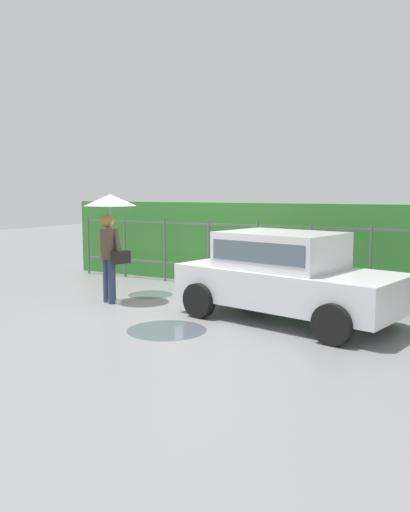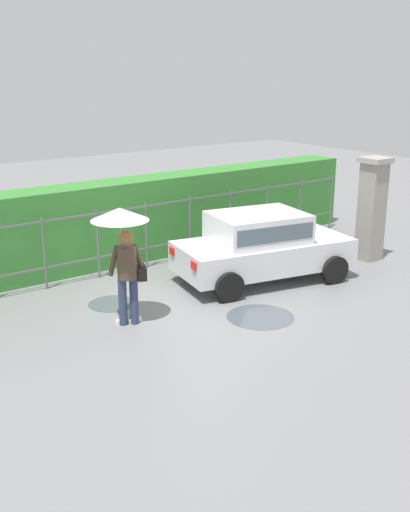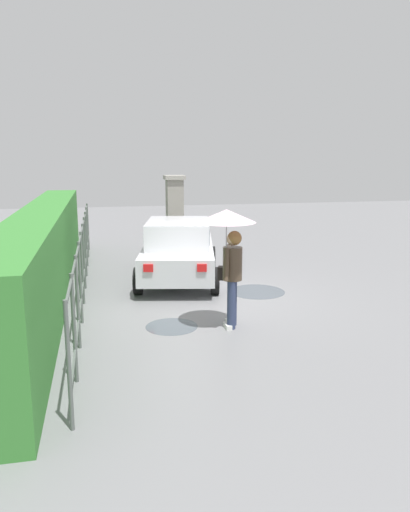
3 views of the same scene
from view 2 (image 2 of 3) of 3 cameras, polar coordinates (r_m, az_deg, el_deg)
ground_plane at (r=12.22m, az=-0.03°, el=-4.10°), size 40.00×40.00×0.00m
car at (r=13.17m, az=5.17°, el=1.10°), size 3.96×2.43×1.48m
pedestrian at (r=10.77m, az=-7.51°, el=1.68°), size 1.01×1.01×2.10m
gate_pillar at (r=14.99m, az=15.05°, el=4.27°), size 0.60×0.60×2.42m
fence_section at (r=14.35m, az=-3.36°, el=2.56°), size 10.93×0.05×1.50m
hedge_row at (r=14.96m, az=-5.01°, el=3.61°), size 11.88×0.90×1.90m
puddle_near at (r=11.49m, az=5.11°, el=-5.58°), size 1.25×1.25×0.00m
puddle_far at (r=12.18m, az=-8.51°, el=-4.35°), size 0.93×0.93×0.00m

